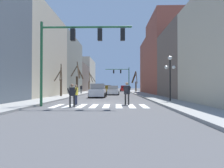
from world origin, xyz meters
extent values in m
plane|color=#4C4C4F|center=(0.00, 0.00, 0.00)|extent=(240.00, 240.00, 0.00)
cube|color=gray|center=(-5.75, 0.00, 0.07)|extent=(2.61, 90.00, 0.15)
cube|color=gray|center=(5.75, 0.00, 0.07)|extent=(2.61, 90.00, 0.15)
cube|color=#BCB299|center=(-10.06, 8.38, 5.67)|extent=(6.00, 12.15, 11.33)
cube|color=gray|center=(-10.06, 21.03, 5.65)|extent=(6.00, 13.15, 11.31)
cube|color=#66564C|center=(-10.06, 33.57, 3.72)|extent=(6.00, 11.93, 7.43)
cube|color=#BCB299|center=(-10.06, 47.01, 5.40)|extent=(6.00, 14.95, 10.80)
cube|color=#66564C|center=(10.06, 6.56, 4.20)|extent=(6.00, 8.38, 8.41)
cube|color=#934C3D|center=(10.06, 15.49, 6.60)|extent=(6.00, 9.49, 13.19)
cube|color=#934C3D|center=(10.06, 24.27, 5.62)|extent=(6.00, 8.07, 11.24)
cube|color=white|center=(-3.15, -1.87, 0.00)|extent=(0.45, 2.60, 0.01)
cube|color=white|center=(-2.25, -1.87, 0.00)|extent=(0.45, 2.60, 0.01)
cube|color=white|center=(-1.35, -1.87, 0.00)|extent=(0.45, 2.60, 0.01)
cube|color=white|center=(-0.45, -1.87, 0.00)|extent=(0.45, 2.60, 0.01)
cube|color=white|center=(0.45, -1.87, 0.00)|extent=(0.45, 2.60, 0.01)
cube|color=white|center=(1.35, -1.87, 0.00)|extent=(0.45, 2.60, 0.01)
cube|color=white|center=(2.25, -1.87, 0.00)|extent=(0.45, 2.60, 0.01)
cube|color=white|center=(3.15, -1.87, 0.00)|extent=(0.45, 2.60, 0.01)
cylinder|color=#236038|center=(-4.20, -2.15, 3.02)|extent=(0.18, 0.18, 6.05)
cylinder|color=#236038|center=(-0.97, -2.15, 5.65)|extent=(6.46, 0.14, 0.14)
cube|color=black|center=(-1.94, -2.15, 5.10)|extent=(0.32, 0.28, 0.84)
cube|color=black|center=(0.00, -2.15, 5.10)|extent=(0.32, 0.28, 0.84)
cube|color=black|center=(1.62, -2.15, 5.10)|extent=(0.32, 0.28, 0.84)
cylinder|color=#236038|center=(4.20, 26.73, 2.94)|extent=(0.18, 0.18, 5.88)
cylinder|color=#236038|center=(1.42, 26.73, 5.48)|extent=(5.55, 0.14, 0.14)
cube|color=black|center=(2.26, 26.73, 4.93)|extent=(0.32, 0.28, 0.84)
cube|color=black|center=(0.59, 26.73, 4.93)|extent=(0.32, 0.28, 0.84)
cylinder|color=black|center=(5.93, 1.04, 1.95)|extent=(0.12, 0.12, 3.61)
sphere|color=white|center=(5.93, 1.04, 3.94)|extent=(0.36, 0.36, 0.36)
sphere|color=white|center=(5.61, 1.04, 3.11)|extent=(0.31, 0.31, 0.31)
sphere|color=white|center=(6.25, 1.04, 3.11)|extent=(0.31, 0.31, 0.31)
cube|color=white|center=(0.65, 15.14, 0.55)|extent=(1.79, 4.16, 0.76)
cube|color=gray|center=(0.65, 15.14, 1.24)|extent=(1.65, 2.17, 0.62)
cylinder|color=black|center=(-0.27, 16.43, 0.32)|extent=(0.22, 0.64, 0.64)
cylinder|color=black|center=(1.56, 16.43, 0.32)|extent=(0.22, 0.64, 0.64)
cylinder|color=black|center=(-0.27, 13.85, 0.32)|extent=(0.22, 0.64, 0.64)
cylinder|color=black|center=(1.56, 13.85, 0.32)|extent=(0.22, 0.64, 0.64)
cube|color=#A38423|center=(-0.90, 23.78, 0.59)|extent=(1.90, 4.85, 0.82)
cube|color=#594813|center=(-0.90, 23.78, 1.33)|extent=(1.75, 2.52, 0.67)
cylinder|color=black|center=(0.07, 22.28, 0.32)|extent=(0.22, 0.64, 0.64)
cylinder|color=black|center=(-1.87, 22.28, 0.32)|extent=(0.22, 0.64, 0.64)
cylinder|color=black|center=(0.07, 25.29, 0.32)|extent=(0.22, 0.64, 0.64)
cylinder|color=black|center=(-1.87, 25.29, 0.32)|extent=(0.22, 0.64, 0.64)
cube|color=red|center=(3.32, 35.81, 0.59)|extent=(1.74, 4.39, 0.83)
cube|color=maroon|center=(3.32, 35.81, 1.34)|extent=(1.60, 2.28, 0.68)
cylinder|color=black|center=(2.44, 37.18, 0.32)|extent=(0.22, 0.64, 0.64)
cylinder|color=black|center=(4.21, 37.18, 0.32)|extent=(0.22, 0.64, 0.64)
cylinder|color=black|center=(2.44, 34.45, 0.32)|extent=(0.22, 0.64, 0.64)
cylinder|color=black|center=(4.21, 34.45, 0.32)|extent=(0.22, 0.64, 0.64)
cube|color=silver|center=(-1.21, 8.36, 0.61)|extent=(1.86, 4.47, 0.88)
cube|color=slate|center=(-1.21, 8.36, 1.41)|extent=(1.71, 2.32, 0.72)
cylinder|color=black|center=(-0.26, 6.98, 0.32)|extent=(0.22, 0.64, 0.64)
cylinder|color=black|center=(-2.16, 6.98, 0.32)|extent=(0.22, 0.64, 0.64)
cylinder|color=black|center=(-0.26, 9.75, 0.32)|extent=(0.22, 0.64, 0.64)
cylinder|color=black|center=(-2.16, 9.75, 0.32)|extent=(0.22, 0.64, 0.64)
cube|color=#236B38|center=(-0.97, 30.09, 0.59)|extent=(1.80, 4.22, 0.83)
cube|color=#133A1E|center=(-0.97, 30.09, 1.35)|extent=(1.66, 2.19, 0.68)
cylinder|color=black|center=(-0.05, 28.78, 0.32)|extent=(0.22, 0.64, 0.64)
cylinder|color=black|center=(-1.89, 28.78, 0.32)|extent=(0.22, 0.64, 0.64)
cylinder|color=black|center=(-0.05, 31.39, 0.32)|extent=(0.22, 0.64, 0.64)
cylinder|color=black|center=(-1.89, 31.39, 0.32)|extent=(0.22, 0.64, 0.64)
cylinder|color=#4C4C51|center=(-5.09, 16.97, 0.53)|extent=(0.11, 0.11, 0.76)
cylinder|color=#4C4C51|center=(-5.20, 16.72, 0.53)|extent=(0.11, 0.11, 0.76)
cube|color=black|center=(-5.15, 16.85, 1.20)|extent=(0.34, 0.42, 0.59)
sphere|color=tan|center=(-5.15, 16.85, 1.64)|extent=(0.21, 0.21, 0.21)
cylinder|color=black|center=(-5.06, 17.04, 1.16)|extent=(0.18, 0.27, 0.58)
cylinder|color=black|center=(-5.23, 16.65, 1.16)|extent=(0.18, 0.27, 0.58)
cylinder|color=black|center=(-2.01, -2.59, 0.38)|extent=(0.11, 0.11, 0.75)
cylinder|color=black|center=(-1.75, -2.49, 0.38)|extent=(0.11, 0.11, 0.75)
cube|color=black|center=(-1.88, -2.54, 1.05)|extent=(0.42, 0.32, 0.59)
sphere|color=#8C664C|center=(-1.88, -2.54, 1.49)|extent=(0.21, 0.21, 0.21)
cylinder|color=black|center=(-2.08, -2.61, 1.01)|extent=(0.27, 0.17, 0.58)
cylinder|color=black|center=(-1.68, -2.47, 1.01)|extent=(0.27, 0.17, 0.58)
cylinder|color=#282D47|center=(-1.94, -0.88, 0.37)|extent=(0.11, 0.11, 0.74)
cylinder|color=#282D47|center=(-1.98, -1.15, 0.37)|extent=(0.11, 0.11, 0.74)
cube|color=gold|center=(-1.96, -1.02, 1.03)|extent=(0.26, 0.39, 0.58)
sphere|color=#8C664C|center=(-1.96, -1.02, 1.45)|extent=(0.21, 0.21, 0.21)
cylinder|color=gold|center=(-1.93, -0.81, 0.99)|extent=(0.12, 0.26, 0.56)
cylinder|color=gold|center=(-1.99, -1.22, 0.99)|extent=(0.12, 0.26, 0.56)
cylinder|color=black|center=(1.86, -1.07, 0.41)|extent=(0.12, 0.12, 0.82)
cylinder|color=black|center=(2.09, -1.26, 0.41)|extent=(0.12, 0.12, 0.82)
cube|color=black|center=(1.98, -1.16, 1.15)|extent=(0.45, 0.43, 0.65)
sphere|color=#8C664C|center=(1.98, -1.16, 1.62)|extent=(0.23, 0.23, 0.23)
cylinder|color=black|center=(1.80, -1.02, 1.10)|extent=(0.27, 0.25, 0.63)
cylinder|color=black|center=(2.15, -1.31, 1.10)|extent=(0.27, 0.25, 0.63)
cylinder|color=#473828|center=(-6.14, 8.45, 1.25)|extent=(0.26, 0.26, 2.21)
cylinder|color=#473828|center=(-6.43, 7.99, 2.84)|extent=(0.67, 1.05, 1.58)
cylinder|color=#473828|center=(-6.07, 8.00, 3.14)|extent=(0.28, 1.02, 2.05)
cylinder|color=#473828|center=(-6.26, 8.96, 3.32)|extent=(0.34, 1.13, 2.25)
cylinder|color=#473828|center=(6.17, 29.69, 1.40)|extent=(0.35, 0.35, 2.49)
cylinder|color=#473828|center=(5.67, 29.25, 3.78)|extent=(1.14, 1.06, 2.50)
cylinder|color=#473828|center=(5.68, 29.56, 3.39)|extent=(1.12, 0.43, 2.29)
cylinder|color=#473828|center=(6.46, 30.61, 3.68)|extent=(0.71, 2.00, 2.94)
cylinder|color=#473828|center=(5.73, 29.35, 3.69)|extent=(1.03, 0.86, 2.93)
cylinder|color=#473828|center=(5.67, 30.23, 3.85)|extent=(1.15, 1.28, 2.99)
cylinder|color=#473828|center=(-6.13, 17.80, 1.72)|extent=(0.41, 0.41, 3.14)
cylinder|color=#473828|center=(-6.58, 17.39, 4.22)|extent=(1.05, 1.02, 2.03)
cylinder|color=#473828|center=(-5.70, 18.70, 4.02)|extent=(0.97, 1.99, 2.41)
cylinder|color=#473828|center=(-5.52, 17.39, 4.14)|extent=(1.38, 1.05, 2.18)
cylinder|color=#473828|center=(-5.66, 16.79, 4.08)|extent=(1.02, 2.23, 2.66)
cylinder|color=#473828|center=(-6.04, 18.77, 4.60)|extent=(0.32, 2.08, 2.98)
cylinder|color=brown|center=(-5.79, 30.25, 1.42)|extent=(0.32, 0.32, 2.54)
cylinder|color=brown|center=(-4.93, 30.18, 3.73)|extent=(1.83, 0.29, 2.57)
cylinder|color=brown|center=(-5.40, 30.73, 3.93)|extent=(0.91, 1.12, 2.71)
cylinder|color=brown|center=(-5.61, 29.66, 3.76)|extent=(0.52, 1.34, 2.70)
camera|label=1|loc=(1.14, -14.47, 1.41)|focal=28.00mm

